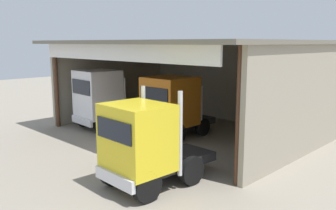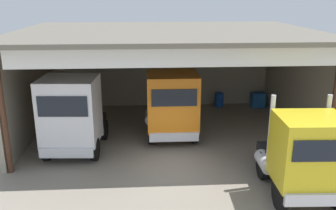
{
  "view_description": "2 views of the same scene",
  "coord_description": "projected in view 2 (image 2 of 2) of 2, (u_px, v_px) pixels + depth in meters",
  "views": [
    {
      "loc": [
        14.18,
        -11.01,
        5.46
      ],
      "look_at": [
        0.0,
        3.4,
        1.88
      ],
      "focal_mm": 37.8,
      "sensor_mm": 36.0,
      "label": 1
    },
    {
      "loc": [
        -1.09,
        -14.3,
        7.31
      ],
      "look_at": [
        0.0,
        3.4,
        1.88
      ],
      "focal_mm": 38.87,
      "sensor_mm": 36.0,
      "label": 2
    }
  ],
  "objects": [
    {
      "name": "truck_orange_center_left_bay",
      "position": [
        172.0,
        104.0,
        18.71
      ],
      "size": [
        2.69,
        4.5,
        3.54
      ],
      "rotation": [
        0.0,
        0.0,
        3.14
      ],
      "color": "orange",
      "rests_on": "ground"
    },
    {
      "name": "ground_plane",
      "position": [
        173.0,
        169.0,
        15.85
      ],
      "size": [
        80.0,
        80.0,
        0.0
      ],
      "primitive_type": "plane",
      "color": "gray",
      "rests_on": "ground"
    },
    {
      "name": "truck_white_center_right_bay",
      "position": [
        72.0,
        115.0,
        16.91
      ],
      "size": [
        2.73,
        5.25,
        3.75
      ],
      "rotation": [
        0.0,
        0.0,
        3.08
      ],
      "color": "white",
      "rests_on": "ground"
    },
    {
      "name": "truck_yellow_yard_outside",
      "position": [
        304.0,
        155.0,
        13.22
      ],
      "size": [
        2.56,
        4.73,
        3.75
      ],
      "rotation": [
        0.0,
        0.0,
        3.1
      ],
      "color": "yellow",
      "rests_on": "ground"
    },
    {
      "name": "workshop_shed",
      "position": [
        165.0,
        58.0,
        20.13
      ],
      "size": [
        15.0,
        10.86,
        5.59
      ],
      "color": "#9E937F",
      "rests_on": "ground"
    },
    {
      "name": "oil_drum",
      "position": [
        219.0,
        100.0,
        24.57
      ],
      "size": [
        0.58,
        0.58,
        0.94
      ],
      "primitive_type": "cylinder",
      "color": "#194CB2",
      "rests_on": "ground"
    },
    {
      "name": "tool_cart",
      "position": [
        258.0,
        100.0,
        24.44
      ],
      "size": [
        0.9,
        0.6,
        1.0
      ],
      "primitive_type": "cube",
      "color": "#1E59A5",
      "rests_on": "ground"
    }
  ]
}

